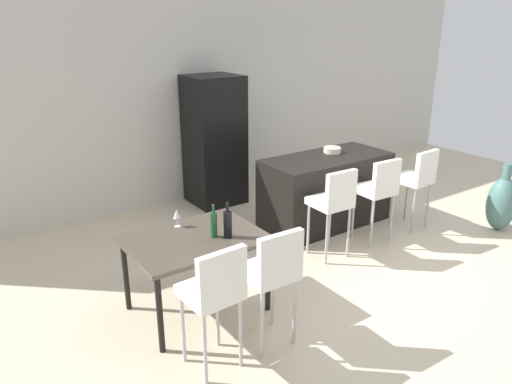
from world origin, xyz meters
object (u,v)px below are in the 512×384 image
Objects in this scene: refrigerator at (214,141)px; fruit_bowl at (332,150)px; bar_chair_left at (334,200)px; floor_vase at (502,203)px; bar_chair_middle at (379,187)px; bar_chair_right at (417,177)px; wine_bottle_left at (228,224)px; kitchen_island at (325,191)px; wine_bottle_near at (214,224)px; wine_glass_middle at (177,214)px; dining_chair_near at (214,290)px; dining_chair_far at (272,269)px; dining_table at (195,245)px.

refrigerator reaches higher than fruit_bowl.
fruit_bowl is at bearing 48.37° from bar_chair_left.
bar_chair_middle is at bearing 157.54° from floor_vase.
bar_chair_middle and bar_chair_right have the same top height.
wine_bottle_left is at bearing -117.74° from refrigerator.
wine_bottle_near reaches higher than kitchen_island.
bar_chair_left is 1.53m from wine_bottle_left.
kitchen_island is 7.55× the size of fruit_bowl.
kitchen_island is 0.92× the size of refrigerator.
wine_bottle_near is (-2.19, -0.92, 0.40)m from kitchen_island.
bar_chair_right is 3.21m from wine_glass_middle.
wine_bottle_left is 0.38× the size of floor_vase.
floor_vase is at bearing -50.20° from refrigerator.
dining_chair_near is 0.83m from wine_bottle_left.
dining_chair_near is 4.34m from floor_vase.
wine_glass_middle is (-3.20, 0.23, 0.17)m from bar_chair_right.
refrigerator is at bearing 62.26° from wine_bottle_left.
refrigerator is at bearing 129.80° from floor_vase.
bar_chair_right is 1.19× the size of floor_vase.
wine_bottle_near reaches higher than bar_chair_middle.
dining_chair_far is (-2.20, -0.87, 0.00)m from bar_chair_middle.
wine_bottle_near is (-2.32, -0.16, 0.16)m from bar_chair_middle.
wine_bottle_near is 1.79× the size of wine_glass_middle.
wine_bottle_near reaches higher than wine_glass_middle.
dining_table is at bearing -160.41° from kitchen_island.
bar_chair_right reaches higher than floor_vase.
dining_chair_far is (-1.48, -0.87, 0.00)m from bar_chair_left.
wine_bottle_near reaches higher than dining_chair_near.
fruit_bowl is at bearing 20.44° from dining_table.
wine_bottle_near is 0.35× the size of floor_vase.
kitchen_island reaches higher than wine_glass_middle.
floor_vase is at bearing 2.79° from dining_chair_near.
dining_chair_far is 3.15× the size of wine_bottle_left.
bar_chair_middle is at bearing 3.89° from wine_bottle_near.
bar_chair_middle reaches higher than dining_table.
wine_bottle_near reaches higher than dining_chair_far.
wine_glass_middle is (-0.27, 0.47, -0.00)m from wine_bottle_left.
wine_bottle_left reaches higher than dining_chair_near.
wine_bottle_near is (0.15, -0.09, 0.19)m from dining_table.
bar_chair_left is 3.37× the size of wine_bottle_near.
bar_chair_middle is at bearing 0.00° from bar_chair_left.
refrigerator is 2.09× the size of floor_vase.
wine_bottle_left is (-1.50, -0.23, 0.17)m from bar_chair_left.
bar_chair_right is (0.84, -0.76, 0.24)m from kitchen_island.
bar_chair_middle is 6.03× the size of wine_glass_middle.
dining_chair_far reaches higher than floor_vase.
bar_chair_middle reaches higher than kitchen_island.
dining_chair_far is 2.86m from fruit_bowl.
dining_chair_far is at bearing -71.67° from dining_table.
dining_chair_near is at bearing -102.37° from wine_glass_middle.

